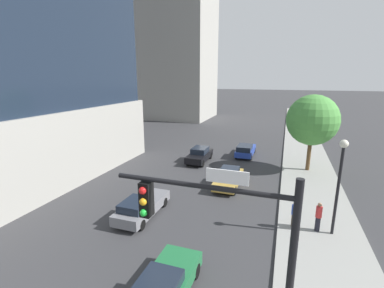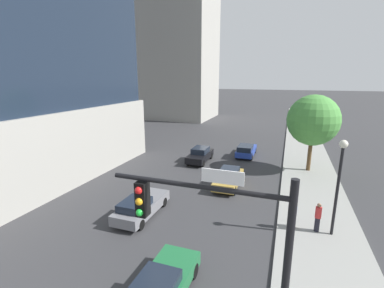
% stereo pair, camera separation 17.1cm
% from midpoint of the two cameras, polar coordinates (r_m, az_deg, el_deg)
% --- Properties ---
extents(sidewalk, '(4.71, 120.00, 0.15)m').
position_cam_midpoint_polar(sidewalk, '(23.99, 23.61, -8.69)').
color(sidewalk, gray).
rests_on(sidewalk, ground).
extents(construction_building, '(17.83, 18.03, 42.50)m').
position_cam_midpoint_polar(construction_building, '(61.84, -3.93, 23.47)').
color(construction_building, '#9E9B93').
rests_on(construction_building, ground).
extents(traffic_light_pole, '(5.02, 0.48, 6.39)m').
position_cam_midpoint_polar(traffic_light_pole, '(7.80, 6.40, -19.59)').
color(traffic_light_pole, black).
rests_on(traffic_light_pole, sidewalk).
extents(street_lamp, '(0.44, 0.44, 5.48)m').
position_cam_midpoint_polar(street_lamp, '(16.67, 28.36, -5.46)').
color(street_lamp, black).
rests_on(street_lamp, sidewalk).
extents(street_tree, '(4.67, 4.67, 7.15)m').
position_cam_midpoint_polar(street_tree, '(27.33, 23.79, 4.59)').
color(street_tree, brown).
rests_on(street_tree, sidewalk).
extents(car_blue, '(1.81, 4.54, 1.44)m').
position_cam_midpoint_polar(car_blue, '(31.47, 10.99, -1.25)').
color(car_blue, '#233D9E').
rests_on(car_blue, ground).
extents(car_green, '(1.80, 4.06, 1.39)m').
position_cam_midpoint_polar(car_green, '(12.35, -6.19, -27.20)').
color(car_green, '#1E6638').
rests_on(car_green, ground).
extents(car_gray, '(1.80, 4.67, 1.39)m').
position_cam_midpoint_polar(car_gray, '(18.28, -10.85, -12.76)').
color(car_gray, slate).
rests_on(car_gray, ground).
extents(car_gold, '(1.76, 4.48, 1.46)m').
position_cam_midpoint_polar(car_gold, '(22.78, 7.49, -7.03)').
color(car_gold, '#AD8938').
rests_on(car_gold, ground).
extents(car_black, '(1.80, 4.43, 1.54)m').
position_cam_midpoint_polar(car_black, '(28.86, 1.43, -2.28)').
color(car_black, black).
rests_on(car_black, ground).
extents(pedestrian_red_shirt, '(0.34, 0.34, 1.74)m').
position_cam_midpoint_polar(pedestrian_red_shirt, '(17.63, 24.73, -13.65)').
color(pedestrian_red_shirt, black).
rests_on(pedestrian_red_shirt, sidewalk).
extents(pedestrian_blue_shirt, '(0.34, 0.34, 1.58)m').
position_cam_midpoint_polar(pedestrian_blue_shirt, '(17.59, 20.37, -13.60)').
color(pedestrian_blue_shirt, brown).
rests_on(pedestrian_blue_shirt, sidewalk).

